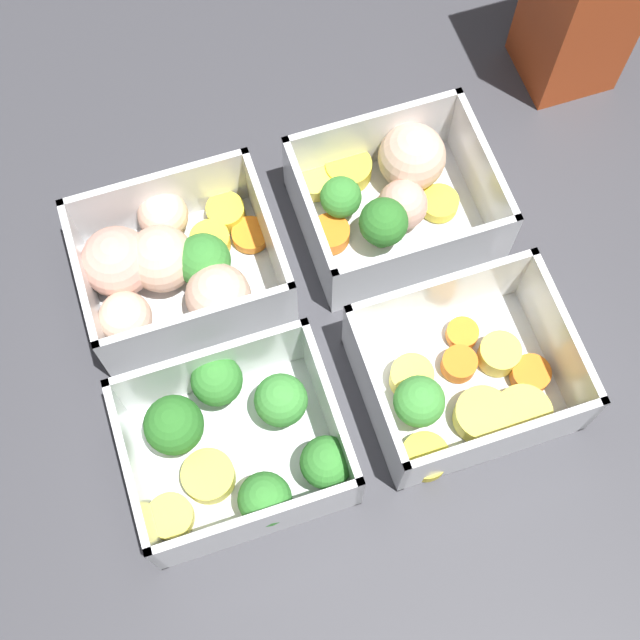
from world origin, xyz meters
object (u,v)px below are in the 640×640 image
(container_near_left, at_px, (238,442))
(container_far_right, at_px, (391,193))
(container_near_right, at_px, (464,383))
(container_far_left, at_px, (171,267))

(container_near_left, xyz_separation_m, container_far_right, (0.16, 0.14, -0.00))
(container_far_right, bearing_deg, container_near_left, -137.72)
(container_near_right, bearing_deg, container_near_left, 177.38)
(container_near_right, xyz_separation_m, container_far_left, (-0.16, 0.14, 0.01))
(container_near_left, relative_size, container_near_right, 1.05)
(container_near_left, xyz_separation_m, container_near_right, (0.15, -0.01, -0.01))
(container_near_right, bearing_deg, container_far_left, 139.01)
(container_far_left, bearing_deg, container_near_right, -40.99)
(container_far_left, bearing_deg, container_near_left, -85.93)
(container_near_right, height_order, container_far_left, same)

